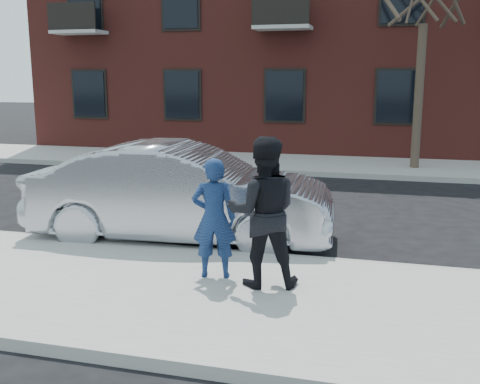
# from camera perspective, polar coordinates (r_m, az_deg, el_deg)

# --- Properties ---
(ground) EXTENTS (100.00, 100.00, 0.00)m
(ground) POSITION_cam_1_polar(r_m,az_deg,el_deg) (8.12, -13.66, -9.19)
(ground) COLOR black
(ground) RESTS_ON ground
(near_sidewalk) EXTENTS (50.00, 3.50, 0.15)m
(near_sidewalk) POSITION_cam_1_polar(r_m,az_deg,el_deg) (7.89, -14.56, -9.27)
(near_sidewalk) COLOR gray
(near_sidewalk) RESTS_ON ground
(near_curb) EXTENTS (50.00, 0.10, 0.15)m
(near_curb) POSITION_cam_1_polar(r_m,az_deg,el_deg) (9.41, -9.18, -5.63)
(near_curb) COLOR #999691
(near_curb) RESTS_ON ground
(far_sidewalk) EXTENTS (50.00, 3.50, 0.15)m
(far_sidewalk) POSITION_cam_1_polar(r_m,az_deg,el_deg) (18.47, 3.15, 2.98)
(far_sidewalk) COLOR gray
(far_sidewalk) RESTS_ON ground
(far_curb) EXTENTS (50.00, 0.10, 0.15)m
(far_curb) POSITION_cam_1_polar(r_m,az_deg,el_deg) (16.74, 1.88, 2.09)
(far_curb) COLOR #999691
(far_curb) RESTS_ON ground
(silver_sedan) EXTENTS (5.36, 2.26, 1.72)m
(silver_sedan) POSITION_cam_1_polar(r_m,az_deg,el_deg) (9.77, -5.91, -0.14)
(silver_sedan) COLOR #999BA3
(silver_sedan) RESTS_ON ground
(man_hoodie) EXTENTS (0.67, 0.53, 1.64)m
(man_hoodie) POSITION_cam_1_polar(r_m,az_deg,el_deg) (7.57, -2.67, -2.67)
(man_hoodie) COLOR navy
(man_hoodie) RESTS_ON near_sidewalk
(man_peacoat) EXTENTS (1.11, 0.96, 1.96)m
(man_peacoat) POSITION_cam_1_polar(r_m,az_deg,el_deg) (7.23, 2.36, -2.06)
(man_peacoat) COLOR black
(man_peacoat) RESTS_ON near_sidewalk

